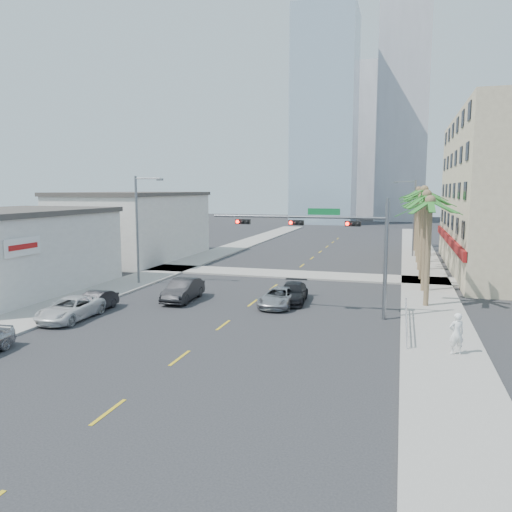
# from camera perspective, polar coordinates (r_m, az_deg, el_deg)

# --- Properties ---
(ground) EXTENTS (260.00, 260.00, 0.00)m
(ground) POSITION_cam_1_polar(r_m,az_deg,el_deg) (26.05, -6.82, -10.12)
(ground) COLOR #262628
(ground) RESTS_ON ground
(sidewalk_right) EXTENTS (4.00, 120.00, 0.15)m
(sidewalk_right) POSITION_cam_1_polar(r_m,az_deg,el_deg) (43.55, 18.90, -3.16)
(sidewalk_right) COLOR gray
(sidewalk_right) RESTS_ON ground
(sidewalk_left) EXTENTS (4.00, 120.00, 0.15)m
(sidewalk_left) POSITION_cam_1_polar(r_m,az_deg,el_deg) (48.67, -10.60, -1.77)
(sidewalk_left) COLOR gray
(sidewalk_left) RESTS_ON ground
(sidewalk_cross) EXTENTS (80.00, 4.00, 0.15)m
(sidewalk_cross) POSITION_cam_1_polar(r_m,az_deg,el_deg) (46.52, 3.86, -2.09)
(sidewalk_cross) COLOR gray
(sidewalk_cross) RESTS_ON ground
(building_left_near) EXTENTS (10.00, 16.00, 6.00)m
(building_left_near) POSITION_cam_1_polar(r_m,az_deg,el_deg) (42.47, -26.63, 0.17)
(building_left_near) COLOR beige
(building_left_near) RESTS_ON ground
(building_left_far) EXTENTS (11.00, 18.00, 7.20)m
(building_left_far) POSITION_cam_1_polar(r_m,az_deg,el_deg) (58.81, -13.69, 3.20)
(building_left_far) COLOR beige
(building_left_far) RESTS_ON ground
(tower_far_left) EXTENTS (14.00, 14.00, 48.00)m
(tower_far_left) POSITION_cam_1_polar(r_m,az_deg,el_deg) (120.21, 7.91, 15.25)
(tower_far_left) COLOR #99B2C6
(tower_far_left) RESTS_ON ground
(tower_far_right) EXTENTS (12.00, 12.00, 60.00)m
(tower_far_right) POSITION_cam_1_polar(r_m,az_deg,el_deg) (134.61, 16.44, 16.77)
(tower_far_right) COLOR #ADADB2
(tower_far_right) RESTS_ON ground
(tower_far_center) EXTENTS (16.00, 16.00, 42.00)m
(tower_far_center) POSITION_cam_1_polar(r_m,az_deg,el_deg) (148.92, 11.58, 12.52)
(tower_far_center) COLOR #ADADB2
(tower_far_center) RESTS_ON ground
(traffic_signal_mast) EXTENTS (11.12, 0.54, 7.20)m
(traffic_signal_mast) POSITION_cam_1_polar(r_m,az_deg,el_deg) (31.14, 8.76, 2.28)
(traffic_signal_mast) COLOR slate
(traffic_signal_mast) RESTS_ON ground
(palm_tree_0) EXTENTS (4.80, 4.80, 7.80)m
(palm_tree_0) POSITION_cam_1_polar(r_m,az_deg,el_deg) (34.84, 19.30, 5.83)
(palm_tree_0) COLOR brown
(palm_tree_0) RESTS_ON ground
(palm_tree_1) EXTENTS (4.80, 4.80, 8.16)m
(palm_tree_1) POSITION_cam_1_polar(r_m,az_deg,el_deg) (40.03, 18.95, 6.52)
(palm_tree_1) COLOR brown
(palm_tree_1) RESTS_ON ground
(palm_tree_2) EXTENTS (4.80, 4.80, 8.52)m
(palm_tree_2) POSITION_cam_1_polar(r_m,az_deg,el_deg) (45.22, 18.69, 7.06)
(palm_tree_2) COLOR brown
(palm_tree_2) RESTS_ON ground
(palm_tree_3) EXTENTS (4.80, 4.80, 7.80)m
(palm_tree_3) POSITION_cam_1_polar(r_m,az_deg,el_deg) (50.42, 18.42, 6.29)
(palm_tree_3) COLOR brown
(palm_tree_3) RESTS_ON ground
(palm_tree_4) EXTENTS (4.80, 4.80, 8.16)m
(palm_tree_4) POSITION_cam_1_polar(r_m,az_deg,el_deg) (55.62, 18.25, 6.75)
(palm_tree_4) COLOR brown
(palm_tree_4) RESTS_ON ground
(palm_tree_5) EXTENTS (4.80, 4.80, 8.52)m
(palm_tree_5) POSITION_cam_1_polar(r_m,az_deg,el_deg) (60.81, 18.11, 7.12)
(palm_tree_5) COLOR brown
(palm_tree_5) RESTS_ON ground
(palm_tree_6) EXTENTS (4.80, 4.80, 7.80)m
(palm_tree_6) POSITION_cam_1_polar(r_m,az_deg,el_deg) (66.01, 17.96, 6.54)
(palm_tree_6) COLOR brown
(palm_tree_6) RESTS_ON ground
(palm_tree_7) EXTENTS (4.80, 4.80, 8.16)m
(palm_tree_7) POSITION_cam_1_polar(r_m,az_deg,el_deg) (71.21, 17.86, 6.87)
(palm_tree_7) COLOR brown
(palm_tree_7) RESTS_ON ground
(streetlight_left) EXTENTS (2.55, 0.25, 9.00)m
(streetlight_left) POSITION_cam_1_polar(r_m,az_deg,el_deg) (42.37, -13.21, 3.56)
(streetlight_left) COLOR slate
(streetlight_left) RESTS_ON ground
(streetlight_right) EXTENTS (2.55, 0.25, 9.00)m
(streetlight_right) POSITION_cam_1_polar(r_m,az_deg,el_deg) (60.86, 17.44, 4.59)
(streetlight_right) COLOR slate
(streetlight_right) RESTS_ON ground
(guardrail) EXTENTS (0.08, 8.08, 1.00)m
(guardrail) POSITION_cam_1_polar(r_m,az_deg,el_deg) (29.69, 16.81, -6.83)
(guardrail) COLOR silver
(guardrail) RESTS_ON ground
(car_parked_mid) EXTENTS (1.52, 3.95, 1.28)m
(car_parked_mid) POSITION_cam_1_polar(r_m,az_deg,el_deg) (34.29, -17.93, -5.00)
(car_parked_mid) COLOR black
(car_parked_mid) RESTS_ON ground
(car_parked_far) EXTENTS (2.38, 4.95, 1.36)m
(car_parked_far) POSITION_cam_1_polar(r_m,az_deg,el_deg) (32.62, -20.47, -5.68)
(car_parked_far) COLOR silver
(car_parked_far) RESTS_ON ground
(car_lane_left) EXTENTS (1.86, 4.81, 1.56)m
(car_lane_left) POSITION_cam_1_polar(r_m,az_deg,el_deg) (36.10, -8.34, -3.86)
(car_lane_left) COLOR black
(car_lane_left) RESTS_ON ground
(car_lane_center) EXTENTS (2.27, 4.62, 1.26)m
(car_lane_center) POSITION_cam_1_polar(r_m,az_deg,el_deg) (34.07, 2.63, -4.73)
(car_lane_center) COLOR #A7A8AC
(car_lane_center) RESTS_ON ground
(car_lane_right) EXTENTS (2.26, 4.79, 1.35)m
(car_lane_right) POSITION_cam_1_polar(r_m,az_deg,el_deg) (35.36, 4.20, -4.21)
(car_lane_right) COLOR black
(car_lane_right) RESTS_ON ground
(pedestrian) EXTENTS (0.85, 0.71, 2.00)m
(pedestrian) POSITION_cam_1_polar(r_m,az_deg,el_deg) (25.69, 21.93, -8.21)
(pedestrian) COLOR white
(pedestrian) RESTS_ON sidewalk_right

